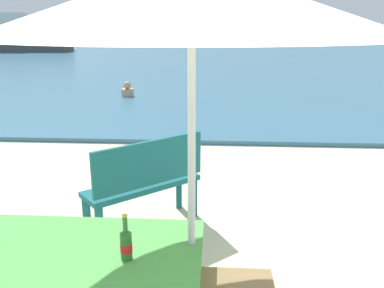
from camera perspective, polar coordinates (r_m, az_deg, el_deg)
sea_water at (r=31.83m, az=3.98°, el=12.75°), size 120.00×50.00×0.08m
picnic_table_green at (r=2.56m, az=-15.15°, el=-16.05°), size 1.40×0.80×0.76m
beer_bottle_amber at (r=2.31m, az=-9.18°, el=-13.55°), size 0.07×0.07×0.26m
patio_umbrella at (r=2.15m, az=-0.06°, el=19.50°), size 2.10×2.10×2.30m
bench_teal_center at (r=4.05m, az=-6.43°, el=-4.86°), size 1.14×1.06×0.95m
swimmer_person at (r=11.60m, az=-8.99°, el=7.40°), size 0.34×0.34×0.41m
boat_barge at (r=34.15m, az=-23.25°, el=13.50°), size 7.63×2.08×2.77m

